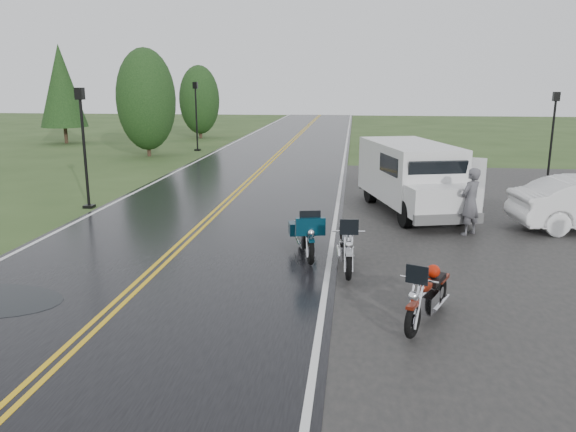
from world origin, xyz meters
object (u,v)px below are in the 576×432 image
object	(u,v)px
motorcycle_teal	(311,241)
van_white	(407,190)
motorcycle_red	(413,307)
person_at_van	(470,203)
motorcycle_silver	(349,254)
lamp_post_far_right	(552,139)
lamp_post_far_left	(196,116)
lamp_post_near_left	(84,148)

from	to	relation	value
motorcycle_teal	van_white	xyz separation A→B (m)	(2.42, 3.76, 0.50)
motorcycle_red	person_at_van	world-z (taller)	person_at_van
motorcycle_silver	lamp_post_far_right	size ratio (longest dim) A/B	0.57
lamp_post_far_left	lamp_post_far_right	distance (m)	19.73
motorcycle_silver	lamp_post_far_left	size ratio (longest dim) A/B	0.52
motorcycle_teal	lamp_post_near_left	xyz separation A→B (m)	(-7.76, 5.24, 1.35)
motorcycle_teal	lamp_post_far_right	xyz separation A→B (m)	(8.61, 11.16, 1.25)
person_at_van	lamp_post_far_left	world-z (taller)	lamp_post_far_left
van_white	lamp_post_near_left	world-z (taller)	lamp_post_near_left
motorcycle_teal	lamp_post_near_left	world-z (taller)	lamp_post_near_left
lamp_post_near_left	person_at_van	bearing A→B (deg)	-10.02
motorcycle_teal	lamp_post_far_right	bearing A→B (deg)	39.73
motorcycle_red	motorcycle_teal	bearing A→B (deg)	143.05
motorcycle_teal	person_at_van	bearing A→B (deg)	25.31
lamp_post_near_left	lamp_post_far_left	xyz separation A→B (m)	(-0.72, 15.78, 0.08)
motorcycle_silver	person_at_van	bearing A→B (deg)	47.91
lamp_post_far_right	lamp_post_near_left	bearing A→B (deg)	-160.12
motorcycle_red	lamp_post_near_left	world-z (taller)	lamp_post_near_left
motorcycle_red	lamp_post_near_left	xyz separation A→B (m)	(-9.67, 8.74, 1.38)
lamp_post_near_left	lamp_post_far_left	size ratio (longest dim) A/B	0.96
motorcycle_teal	motorcycle_silver	size ratio (longest dim) A/B	0.98
van_white	lamp_post_far_right	world-z (taller)	lamp_post_far_right
lamp_post_far_left	lamp_post_far_right	xyz separation A→B (m)	(17.09, -9.86, -0.18)
motorcycle_red	person_at_van	xyz separation A→B (m)	(2.13, 6.65, 0.32)
lamp_post_far_right	motorcycle_teal	bearing A→B (deg)	-127.67
van_white	lamp_post_far_left	distance (m)	20.44
van_white	lamp_post_far_left	size ratio (longest dim) A/B	1.38
van_white	lamp_post_far_left	bearing A→B (deg)	106.95
motorcycle_teal	van_white	size ratio (longest dim) A/B	0.37
person_at_van	lamp_post_near_left	size ratio (longest dim) A/B	0.46
van_white	lamp_post_near_left	xyz separation A→B (m)	(-10.18, 1.48, 0.85)
person_at_van	lamp_post_far_left	xyz separation A→B (m)	(-12.53, 17.87, 1.14)
lamp_post_far_right	motorcycle_red	bearing A→B (deg)	-114.56
motorcycle_red	person_at_van	size ratio (longest dim) A/B	1.09
motorcycle_red	motorcycle_teal	xyz separation A→B (m)	(-1.91, 3.50, 0.03)
lamp_post_near_left	lamp_post_far_right	size ratio (longest dim) A/B	1.05
motorcycle_silver	person_at_van	world-z (taller)	person_at_van
van_white	lamp_post_near_left	bearing A→B (deg)	156.40
motorcycle_silver	lamp_post_far_right	xyz separation A→B (m)	(7.75, 12.08, 1.24)
van_white	lamp_post_far_left	xyz separation A→B (m)	(-10.91, 17.26, 0.93)
motorcycle_red	lamp_post_near_left	size ratio (longest dim) A/B	0.51
motorcycle_red	lamp_post_far_right	bearing A→B (deg)	89.85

